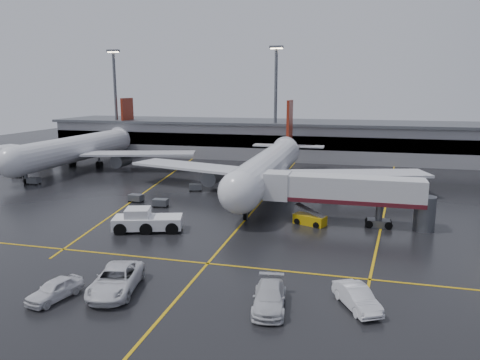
# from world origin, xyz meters

# --- Properties ---
(ground) EXTENTS (220.00, 220.00, 0.00)m
(ground) POSITION_xyz_m (0.00, 0.00, 0.00)
(ground) COLOR black
(ground) RESTS_ON ground
(apron_line_centre) EXTENTS (0.25, 90.00, 0.02)m
(apron_line_centre) POSITION_xyz_m (0.00, 0.00, 0.01)
(apron_line_centre) COLOR gold
(apron_line_centre) RESTS_ON ground
(apron_line_stop) EXTENTS (60.00, 0.25, 0.02)m
(apron_line_stop) POSITION_xyz_m (0.00, -22.00, 0.01)
(apron_line_stop) COLOR gold
(apron_line_stop) RESTS_ON ground
(apron_line_left) EXTENTS (9.99, 69.35, 0.02)m
(apron_line_left) POSITION_xyz_m (-20.00, 10.00, 0.01)
(apron_line_left) COLOR gold
(apron_line_left) RESTS_ON ground
(apron_line_right) EXTENTS (7.57, 69.64, 0.02)m
(apron_line_right) POSITION_xyz_m (18.00, 10.00, 0.01)
(apron_line_right) COLOR gold
(apron_line_right) RESTS_ON ground
(terminal) EXTENTS (122.00, 19.00, 8.60)m
(terminal) POSITION_xyz_m (0.00, 47.93, 4.32)
(terminal) COLOR gray
(terminal) RESTS_ON ground
(light_mast_left) EXTENTS (3.00, 1.20, 25.45)m
(light_mast_left) POSITION_xyz_m (-45.00, 42.00, 14.47)
(light_mast_left) COLOR #595B60
(light_mast_left) RESTS_ON ground
(light_mast_mid) EXTENTS (3.00, 1.20, 25.45)m
(light_mast_mid) POSITION_xyz_m (-5.00, 42.00, 14.47)
(light_mast_mid) COLOR #595B60
(light_mast_mid) RESTS_ON ground
(main_airliner) EXTENTS (48.80, 45.60, 14.10)m
(main_airliner) POSITION_xyz_m (0.00, 9.70, 4.21)
(main_airliner) COLOR silver
(main_airliner) RESTS_ON ground
(second_airliner) EXTENTS (48.80, 45.60, 14.10)m
(second_airliner) POSITION_xyz_m (-42.00, 21.70, 4.21)
(second_airliner) COLOR silver
(second_airliner) RESTS_ON ground
(jet_bridge) EXTENTS (19.90, 3.40, 6.05)m
(jet_bridge) POSITION_xyz_m (11.87, -6.00, 3.93)
(jet_bridge) COLOR silver
(jet_bridge) RESTS_ON ground
(pushback_tractor) EXTENTS (8.34, 5.29, 2.77)m
(pushback_tractor) POSITION_xyz_m (-10.06, -14.20, 1.10)
(pushback_tractor) COLOR white
(pushback_tractor) RESTS_ON ground
(belt_loader) EXTENTS (4.18, 2.99, 2.44)m
(belt_loader) POSITION_xyz_m (7.99, -7.05, 0.60)
(belt_loader) COLOR #C5990A
(belt_loader) RESTS_ON ground
(service_van_a) EXTENTS (4.57, 7.51, 1.95)m
(service_van_a) POSITION_xyz_m (-5.26, -29.49, 0.97)
(service_van_a) COLOR silver
(service_van_a) RESTS_ON ground
(service_van_b) EXTENTS (3.08, 6.07, 1.69)m
(service_van_b) POSITION_xyz_m (7.24, -29.17, 0.84)
(service_van_b) COLOR silver
(service_van_b) RESTS_ON ground
(service_van_c) EXTENTS (3.91, 5.27, 1.66)m
(service_van_c) POSITION_xyz_m (13.54, -27.52, 0.83)
(service_van_c) COLOR white
(service_van_c) RESTS_ON ground
(service_van_d) EXTENTS (2.88, 4.99, 1.60)m
(service_van_d) POSITION_xyz_m (-9.18, -31.90, 0.80)
(service_van_d) COLOR silver
(service_van_d) RESTS_ON ground
(baggage_cart_a) EXTENTS (2.12, 1.49, 1.12)m
(baggage_cart_a) POSITION_xyz_m (-12.94, -3.80, 0.63)
(baggage_cart_a) COLOR #595B60
(baggage_cart_a) RESTS_ON ground
(baggage_cart_b) EXTENTS (2.13, 1.51, 1.12)m
(baggage_cart_b) POSITION_xyz_m (-17.55, -2.08, 0.63)
(baggage_cart_b) COLOR #595B60
(baggage_cart_b) RESTS_ON ground
(baggage_cart_c) EXTENTS (2.31, 1.87, 1.12)m
(baggage_cart_c) POSITION_xyz_m (-11.71, 7.02, 0.63)
(baggage_cart_c) COLOR #595B60
(baggage_cart_c) RESTS_ON ground
(baggage_cart_d) EXTENTS (2.06, 1.40, 1.12)m
(baggage_cart_d) POSITION_xyz_m (-47.41, 9.46, 0.63)
(baggage_cart_d) COLOR #595B60
(baggage_cart_d) RESTS_ON ground
(baggage_cart_e) EXTENTS (2.05, 1.39, 1.12)m
(baggage_cart_e) POSITION_xyz_m (-40.50, 5.02, 0.63)
(baggage_cart_e) COLOR #595B60
(baggage_cart_e) RESTS_ON ground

